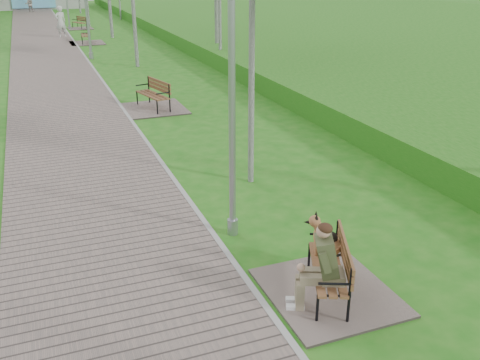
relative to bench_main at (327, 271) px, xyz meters
name	(u,v)px	position (x,y,z in m)	size (l,w,h in m)	color
ground	(188,200)	(-0.92, 3.97, -0.43)	(120.00, 120.00, 0.00)	#1E6C14
walkway	(46,50)	(-2.67, 25.47, -0.41)	(3.50, 67.00, 0.04)	#6F605A
kerb	(79,48)	(-0.92, 25.47, -0.40)	(0.10, 67.00, 0.05)	#999993
embankment	(288,41)	(11.08, 23.97, -0.43)	(14.00, 70.00, 1.60)	#498928
bench_main	(327,271)	(0.00, 0.00, 0.00)	(1.75, 1.94, 1.53)	#6F605A
bench_second	(153,103)	(0.03, 11.26, -0.21)	(1.90, 2.11, 1.17)	#6F605A
bench_third	(86,40)	(-0.30, 27.38, -0.21)	(1.92, 2.13, 1.18)	#6F605A
bench_far	(80,26)	(0.09, 34.97, -0.24)	(1.67, 1.86, 1.03)	#6F605A
lamp_post_near	(232,108)	(-0.57, 2.28, 1.88)	(0.19, 0.19, 4.93)	#95989D
lamp_post_second	(86,5)	(-0.68, 21.87, 2.13)	(0.21, 0.21, 5.46)	#95989D
pedestrian_near	(61,22)	(-1.43, 30.45, 0.53)	(0.70, 0.46, 1.92)	silver
pedestrian_far	(29,4)	(-2.87, 49.81, 0.31)	(0.72, 0.56, 1.48)	gray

